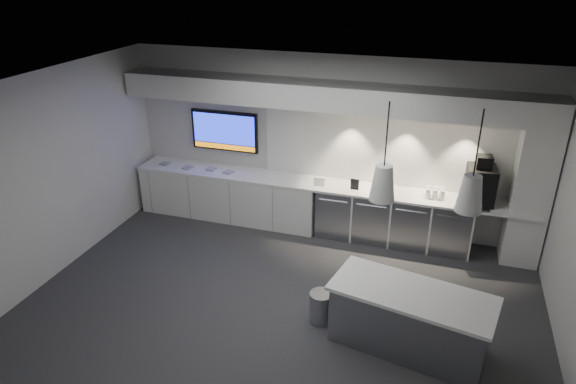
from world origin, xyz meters
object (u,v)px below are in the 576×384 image
(island, at_px, (409,320))
(coffee_machine, at_px, (480,184))
(wall_tv, at_px, (225,131))
(bin, at_px, (321,307))

(island, height_order, coffee_machine, coffee_machine)
(wall_tv, bearing_deg, island, -38.01)
(island, distance_m, coffee_machine, 2.82)
(wall_tv, bearing_deg, bin, -47.00)
(wall_tv, relative_size, island, 0.62)
(island, bearing_deg, coffee_machine, 85.36)
(wall_tv, height_order, bin, wall_tv)
(island, bearing_deg, bin, -176.78)
(coffee_machine, bearing_deg, island, -111.65)
(island, relative_size, coffee_machine, 2.64)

